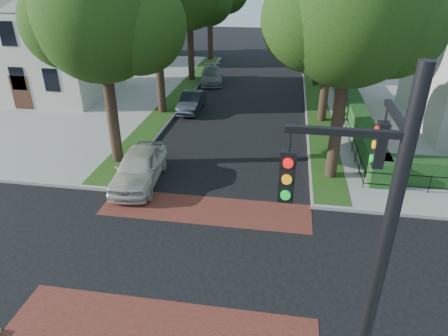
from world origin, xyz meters
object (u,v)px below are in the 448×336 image
Objects in this scene: traffic_signal at (371,240)px; parked_car_middle at (192,102)px; parked_car_rear at (212,75)px; parked_car_front at (139,167)px.

traffic_signal is 1.99× the size of parked_car_middle.
parked_car_middle is 7.73m from parked_car_rear.
parked_car_front is 18.59m from parked_car_rear.
parked_car_middle is at bearing 112.60° from traffic_signal.
parked_car_middle is 0.87× the size of parked_car_rear.
traffic_signal is 29.65m from parked_car_rear.
traffic_signal is at bearing -67.69° from parked_car_middle.
traffic_signal reaches higher than parked_car_front.
traffic_signal reaches higher than parked_car_rear.
parked_car_rear is at bearing 85.93° from parked_car_front.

